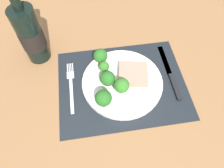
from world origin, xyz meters
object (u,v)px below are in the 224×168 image
at_px(fork, 71,86).
at_px(steak, 133,74).
at_px(knife, 171,75).
at_px(plate, 122,82).
at_px(wine_bottle, 31,35).

bearing_deg(fork, steak, -1.67).
distance_m(steak, knife, 0.13).
height_order(fork, knife, knife).
height_order(plate, steak, steak).
distance_m(plate, wine_bottle, 0.33).
bearing_deg(plate, wine_bottle, 149.02).
bearing_deg(wine_bottle, knife, -19.77).
bearing_deg(knife, steak, 175.62).
height_order(plate, knife, plate).
height_order(knife, wine_bottle, wine_bottle).
distance_m(fork, knife, 0.34).
xyz_separation_m(knife, wine_bottle, (-0.44, 0.16, 0.10)).
xyz_separation_m(steak, knife, (0.13, -0.01, -0.02)).
relative_size(steak, knife, 0.40).
relative_size(plate, knife, 1.14).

